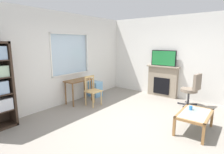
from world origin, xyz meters
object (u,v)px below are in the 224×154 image
at_px(wooden_chair, 93,90).
at_px(office_chair, 192,88).
at_px(fireplace, 162,81).
at_px(tv, 164,58).
at_px(coffee_table, 195,116).
at_px(plastic_drawer_unit, 95,89).
at_px(sippy_cup, 191,108).
at_px(desk_under_window, 79,84).

xyz_separation_m(wooden_chair, office_chair, (1.73, -2.41, 0.09)).
relative_size(fireplace, tv, 1.31).
bearing_deg(office_chair, coffee_table, -163.98).
bearing_deg(plastic_drawer_unit, coffee_table, -99.79).
bearing_deg(plastic_drawer_unit, office_chair, -71.45).
bearing_deg(sippy_cup, office_chair, 12.98).
height_order(fireplace, coffee_table, fireplace).
xyz_separation_m(tv, sippy_cup, (-1.90, -1.43, -0.90)).
distance_m(plastic_drawer_unit, sippy_cup, 3.35).
height_order(wooden_chair, fireplace, fireplace).
bearing_deg(sippy_cup, wooden_chair, 95.69).
bearing_deg(coffee_table, office_chair, 16.02).
height_order(desk_under_window, wooden_chair, wooden_chair).
height_order(desk_under_window, tv, tv).
distance_m(plastic_drawer_unit, fireplace, 2.40).
bearing_deg(plastic_drawer_unit, wooden_chair, -142.17).
xyz_separation_m(desk_under_window, coffee_table, (0.21, -3.38, -0.25)).
distance_m(tv, sippy_cup, 2.55).
bearing_deg(desk_under_window, tv, -38.98).
xyz_separation_m(plastic_drawer_unit, fireplace, (1.47, -1.88, 0.28)).
height_order(wooden_chair, office_chair, office_chair).
xyz_separation_m(fireplace, office_chair, (-0.47, -1.10, 0.01)).
distance_m(fireplace, coffee_table, 2.59).
height_order(desk_under_window, coffee_table, desk_under_window).
relative_size(desk_under_window, wooden_chair, 0.99).
bearing_deg(desk_under_window, plastic_drawer_unit, 3.55).
bearing_deg(wooden_chair, office_chair, -54.43).
xyz_separation_m(tv, office_chair, (-0.45, -1.10, -0.80)).
relative_size(plastic_drawer_unit, sippy_cup, 5.91).
bearing_deg(wooden_chair, fireplace, -30.88).
xyz_separation_m(tv, coffee_table, (-2.04, -1.56, -1.00)).
distance_m(tv, coffee_table, 2.76).
xyz_separation_m(plastic_drawer_unit, sippy_cup, (-0.45, -3.31, 0.19)).
bearing_deg(tv, coffee_table, -142.69).
relative_size(desk_under_window, office_chair, 0.89).
bearing_deg(office_chair, tv, 67.67).
bearing_deg(desk_under_window, wooden_chair, -81.14).
relative_size(office_chair, sippy_cup, 11.11).
relative_size(plastic_drawer_unit, office_chair, 0.53).
relative_size(desk_under_window, plastic_drawer_unit, 1.67).
bearing_deg(fireplace, tv, 180.00).
relative_size(tv, coffee_table, 0.89).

